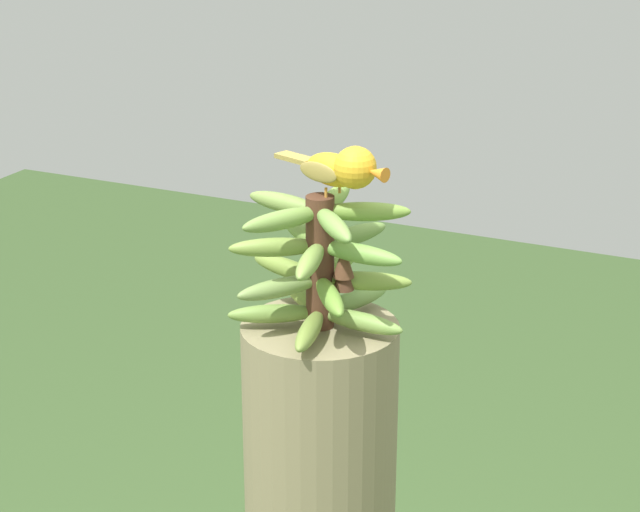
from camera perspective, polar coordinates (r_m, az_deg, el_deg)
banana_bunch at (r=1.88m, az=0.05°, el=-0.34°), size 0.31×0.31×0.23m
perched_bird at (r=1.83m, az=1.20°, el=4.47°), size 0.11×0.23×0.09m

